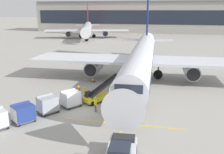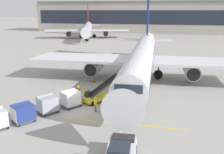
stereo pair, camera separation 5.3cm
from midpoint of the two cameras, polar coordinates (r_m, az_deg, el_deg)
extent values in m
plane|color=#9E9B93|center=(27.80, -7.03, -7.81)|extent=(600.00, 600.00, 0.00)
cylinder|color=silver|center=(38.35, 6.78, 4.40)|extent=(4.79, 34.68, 3.52)
cube|color=navy|center=(38.35, 6.78, 4.40)|extent=(4.77, 33.30, 0.42)
cone|color=silver|center=(20.01, 3.25, -5.68)|extent=(3.47, 3.64, 3.34)
cone|color=silver|center=(58.16, 8.08, 8.29)|extent=(3.20, 5.74, 2.99)
cube|color=silver|center=(40.78, -5.80, 4.32)|extent=(16.67, 7.51, 0.36)
cylinder|color=#93969E|center=(40.02, -4.08, 2.29)|extent=(2.35, 4.57, 2.18)
cylinder|color=black|center=(37.86, -4.93, 1.52)|extent=(1.86, 0.19, 1.85)
cube|color=silver|center=(39.80, 19.77, 3.22)|extent=(16.67, 7.51, 0.36)
cylinder|color=#93969E|center=(39.18, 17.73, 1.31)|extent=(2.35, 4.57, 2.18)
cylinder|color=black|center=(36.97, 18.16, 0.47)|extent=(1.86, 0.19, 1.85)
cube|color=navy|center=(56.36, 8.23, 13.81)|extent=(0.43, 4.16, 10.37)
cube|color=silver|center=(56.46, 8.01, 8.36)|extent=(11.26, 3.17, 0.20)
cube|color=#1E2633|center=(22.15, 4.06, -2.16)|extent=(2.52, 1.67, 0.77)
cylinder|color=#47474C|center=(28.93, 5.31, -3.99)|extent=(0.22, 0.22, 1.20)
sphere|color=black|center=(29.13, 5.28, -5.11)|extent=(1.47, 1.47, 1.47)
cylinder|color=#47474C|center=(40.76, 3.13, 1.73)|extent=(0.22, 0.22, 1.20)
sphere|color=black|center=(40.90, 3.12, 0.92)|extent=(1.47, 1.47, 1.47)
cylinder|color=#47474C|center=(40.47, 10.57, 1.40)|extent=(0.22, 0.22, 1.20)
sphere|color=black|center=(40.62, 10.52, 0.58)|extent=(1.47, 1.47, 1.47)
cube|color=gold|center=(30.27, -3.47, -4.75)|extent=(3.27, 3.70, 0.44)
cube|color=black|center=(29.81, -5.33, -3.94)|extent=(0.80, 0.81, 0.70)
cylinder|color=#333338|center=(30.18, -4.30, -3.57)|extent=(0.08, 0.08, 0.80)
cube|color=gold|center=(30.63, -1.73, -2.13)|extent=(3.56, 4.50, 2.09)
cube|color=black|center=(30.60, -1.73, -1.97)|extent=(3.37, 4.31, 1.94)
cube|color=#333338|center=(30.27, -1.19, -2.10)|extent=(2.84, 3.96, 2.12)
cube|color=#333338|center=(30.91, -2.26, -1.74)|extent=(2.84, 3.96, 2.12)
cylinder|color=black|center=(30.53, -0.85, -4.98)|extent=(0.49, 0.57, 0.56)
cylinder|color=black|center=(31.59, -2.62, -4.29)|extent=(0.49, 0.57, 0.56)
cylinder|color=black|center=(29.12, -4.38, -6.05)|extent=(0.49, 0.57, 0.56)
cylinder|color=black|center=(30.22, -6.11, -5.29)|extent=(0.49, 0.57, 0.56)
cube|color=#515156|center=(29.23, -9.26, -6.28)|extent=(2.46, 2.56, 0.12)
cylinder|color=#4C4C51|center=(28.58, -11.53, -6.93)|extent=(0.46, 0.61, 0.07)
cube|color=silver|center=(28.94, -9.33, -4.79)|extent=(2.32, 2.42, 1.50)
cube|color=silver|center=(29.10, -9.83, -3.60)|extent=(1.73, 1.99, 0.74)
cube|color=silver|center=(28.47, -10.96, -5.21)|extent=(1.20, 0.85, 1.38)
sphere|color=black|center=(29.40, -11.30, -6.38)|extent=(0.30, 0.30, 0.30)
sphere|color=black|center=(28.32, -9.85, -7.16)|extent=(0.30, 0.30, 0.30)
sphere|color=black|center=(30.19, -8.71, -5.67)|extent=(0.30, 0.30, 0.30)
sphere|color=black|center=(29.14, -7.20, -6.39)|extent=(0.30, 0.30, 0.30)
cube|color=#515156|center=(28.07, -14.34, -7.50)|extent=(2.46, 2.56, 0.12)
cylinder|color=#4C4C51|center=(27.53, -16.82, -8.17)|extent=(0.46, 0.61, 0.07)
cube|color=#9EA3AD|center=(27.77, -14.45, -5.96)|extent=(2.32, 2.42, 1.50)
cube|color=#9EA3AD|center=(27.94, -14.92, -4.71)|extent=(1.73, 1.99, 0.74)
cube|color=silver|center=(27.37, -16.23, -6.40)|extent=(1.20, 0.85, 1.38)
sphere|color=black|center=(28.33, -16.43, -7.57)|extent=(0.30, 0.30, 0.30)
sphere|color=black|center=(27.20, -15.13, -8.44)|extent=(0.30, 0.30, 0.30)
sphere|color=black|center=(28.99, -13.59, -6.83)|extent=(0.30, 0.30, 0.30)
sphere|color=black|center=(27.89, -12.20, -7.65)|extent=(0.30, 0.30, 0.30)
cube|color=#515156|center=(26.59, -19.42, -9.23)|extent=(2.46, 2.56, 0.12)
cylinder|color=#4C4C51|center=(26.17, -22.15, -9.93)|extent=(0.46, 0.61, 0.07)
cube|color=navy|center=(26.28, -19.57, -7.61)|extent=(2.32, 2.42, 1.50)
cube|color=navy|center=(26.45, -20.03, -6.28)|extent=(1.73, 1.99, 0.74)
cube|color=silver|center=(25.96, -21.54, -8.09)|extent=(1.20, 0.85, 1.38)
sphere|color=black|center=(26.94, -21.56, -9.25)|extent=(0.30, 0.30, 0.30)
sphere|color=black|center=(25.77, -20.44, -10.27)|extent=(0.30, 0.30, 0.30)
sphere|color=black|center=(27.47, -18.44, -8.47)|extent=(0.30, 0.30, 0.30)
sphere|color=black|center=(26.32, -17.19, -9.42)|extent=(0.30, 0.30, 0.30)
sphere|color=black|center=(26.90, -23.67, -9.52)|extent=(0.30, 0.30, 0.30)
sphere|color=black|center=(25.71, -22.64, -10.56)|extent=(0.30, 0.30, 0.30)
cube|color=#1E2633|center=(17.80, 1.78, -16.62)|extent=(1.56, 1.63, 0.80)
cube|color=#28282D|center=(20.02, 2.65, -13.68)|extent=(1.84, 1.08, 0.24)
cylinder|color=black|center=(20.10, 5.26, -16.15)|extent=(0.33, 0.78, 0.76)
cylinder|color=black|center=(20.26, -0.17, -15.80)|extent=(0.33, 0.78, 0.76)
cylinder|color=#514C42|center=(31.48, -7.64, -4.20)|extent=(0.15, 0.15, 0.86)
cylinder|color=#514C42|center=(31.34, -7.45, -4.28)|extent=(0.15, 0.15, 0.86)
cube|color=orange|center=(31.18, -7.59, -2.99)|extent=(0.45, 0.41, 0.58)
cube|color=white|center=(31.25, -7.40, -2.94)|extent=(0.29, 0.20, 0.08)
sphere|color=beige|center=(31.05, -7.62, -2.27)|extent=(0.21, 0.21, 0.21)
sphere|color=yellow|center=(31.03, -7.62, -2.15)|extent=(0.23, 0.23, 0.23)
cylinder|color=orange|center=(31.38, -7.84, -2.97)|extent=(0.09, 0.09, 0.56)
cylinder|color=orange|center=(31.01, -7.33, -3.18)|extent=(0.09, 0.09, 0.56)
cylinder|color=#333847|center=(29.98, -7.50, -5.20)|extent=(0.15, 0.15, 0.86)
cylinder|color=#333847|center=(29.88, -7.77, -5.28)|extent=(0.15, 0.15, 0.86)
cube|color=orange|center=(29.69, -7.68, -3.94)|extent=(0.40, 0.45, 0.58)
cube|color=white|center=(29.60, -7.53, -3.99)|extent=(0.19, 0.30, 0.08)
sphere|color=brown|center=(29.56, -7.71, -3.19)|extent=(0.21, 0.21, 0.21)
sphere|color=yellow|center=(29.54, -7.71, -3.06)|extent=(0.23, 0.23, 0.23)
cylinder|color=orange|center=(29.85, -7.32, -3.92)|extent=(0.09, 0.09, 0.56)
cylinder|color=orange|center=(29.56, -8.04, -4.13)|extent=(0.09, 0.09, 0.56)
cylinder|color=#514C42|center=(30.65, -6.11, -4.69)|extent=(0.15, 0.15, 0.86)
cylinder|color=#514C42|center=(30.81, -6.21, -4.58)|extent=(0.15, 0.15, 0.86)
cube|color=yellow|center=(30.50, -6.20, -3.36)|extent=(0.42, 0.45, 0.58)
cube|color=white|center=(30.46, -6.42, -3.39)|extent=(0.21, 0.28, 0.08)
sphere|color=#9E7051|center=(30.37, -6.22, -2.63)|extent=(0.21, 0.21, 0.21)
sphere|color=yellow|center=(30.35, -6.22, -2.50)|extent=(0.23, 0.23, 0.23)
cylinder|color=yellow|center=(30.30, -6.06, -3.58)|extent=(0.09, 0.09, 0.56)
cylinder|color=yellow|center=(30.73, -6.33, -3.32)|extent=(0.09, 0.09, 0.56)
cylinder|color=#514C42|center=(27.46, -3.77, -7.05)|extent=(0.15, 0.15, 0.86)
cylinder|color=#514C42|center=(27.30, -3.67, -7.19)|extent=(0.15, 0.15, 0.86)
cube|color=yellow|center=(27.11, -3.74, -5.71)|extent=(0.40, 0.45, 0.58)
cube|color=white|center=(27.14, -3.49, -5.68)|extent=(0.19, 0.30, 0.08)
sphere|color=brown|center=(26.97, -3.76, -4.90)|extent=(0.21, 0.21, 0.21)
sphere|color=yellow|center=(26.95, -3.76, -4.76)|extent=(0.23, 0.23, 0.23)
cylinder|color=yellow|center=(27.35, -3.87, -5.64)|extent=(0.09, 0.09, 0.56)
cylinder|color=yellow|center=(26.91, -3.61, -5.98)|extent=(0.09, 0.09, 0.56)
cube|color=black|center=(38.74, -4.34, -1.01)|extent=(0.61, 0.61, 0.05)
cone|color=orange|center=(38.64, -4.35, -0.52)|extent=(0.49, 0.49, 0.64)
cylinder|color=white|center=(38.63, -4.35, -0.47)|extent=(0.27, 0.27, 0.08)
cube|color=yellow|center=(39.20, 6.61, -0.91)|extent=(0.20, 110.00, 0.01)
cube|color=yellow|center=(24.82, 2.84, -10.64)|extent=(12.00, 0.20, 0.01)
cube|color=#A8A399|center=(125.02, 13.23, 13.04)|extent=(129.79, 15.98, 13.84)
cube|color=#1E2633|center=(116.97, 13.27, 13.08)|extent=(125.90, 0.10, 6.23)
cube|color=slate|center=(123.40, 13.44, 16.38)|extent=(128.50, 13.58, 0.70)
cylinder|color=silver|center=(97.62, -5.64, 10.88)|extent=(12.24, 31.50, 3.43)
cube|color=red|center=(97.62, -5.64, 10.88)|extent=(11.91, 30.28, 0.41)
cone|color=silver|center=(80.06, -5.96, 9.93)|extent=(4.09, 4.21, 3.26)
cone|color=silver|center=(116.21, -5.40, 11.69)|extent=(4.34, 6.09, 2.92)
cube|color=silver|center=(99.02, -10.47, 10.46)|extent=(16.29, 10.36, 0.36)
cylinder|color=#93969E|center=(98.36, -9.75, 9.74)|extent=(3.20, 4.57, 2.13)
cylinder|color=black|center=(96.26, -9.87, 9.62)|extent=(1.77, 0.62, 1.81)
cube|color=silver|center=(98.57, -0.74, 10.69)|extent=(16.29, 10.36, 0.36)
cylinder|color=#93969E|center=(97.98, -1.45, 9.93)|extent=(3.20, 4.57, 2.13)
cylinder|color=black|center=(95.88, -1.39, 9.81)|extent=(1.77, 0.62, 1.81)
cube|color=red|center=(114.64, -5.48, 14.25)|extent=(1.34, 3.74, 9.54)
cube|color=silver|center=(114.55, -5.42, 11.77)|extent=(10.58, 5.33, 0.20)
cube|color=#1E2633|center=(82.41, -5.92, 10.44)|extent=(2.74, 2.16, 0.75)
cylinder|color=#47474C|center=(88.33, -5.76, 8.93)|extent=(0.22, 0.22, 1.14)
sphere|color=black|center=(88.39, -5.75, 8.57)|extent=(1.40, 1.40, 1.40)
cylinder|color=#47474C|center=(99.50, -7.08, 9.60)|extent=(0.22, 0.22, 1.14)
sphere|color=black|center=(99.56, -7.07, 9.27)|extent=(1.40, 1.40, 1.40)
cylinder|color=#47474C|center=(99.36, -4.07, 9.66)|extent=(0.22, 0.22, 1.14)
sphere|color=black|center=(99.42, -4.07, 9.34)|extent=(1.40, 1.40, 1.40)
camera|label=1|loc=(0.03, -89.95, 0.01)|focal=40.05mm
camera|label=2|loc=(0.03, 90.05, -0.01)|focal=40.05mm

